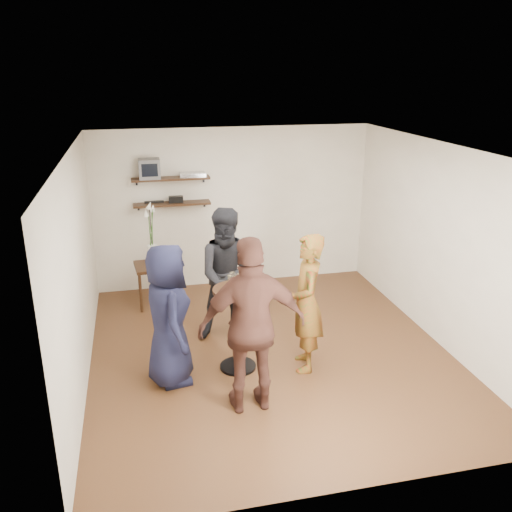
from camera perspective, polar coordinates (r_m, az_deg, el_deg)
The scene contains 18 objects.
room at distance 6.57m, azimuth 1.58°, elevation -0.13°, with size 4.58×5.08×2.68m.
shelf_upper at distance 8.55m, azimuth -8.96°, elevation 8.06°, with size 1.20×0.25×0.04m, color black.
shelf_lower at distance 8.63m, azimuth -8.83°, elevation 5.45°, with size 1.20×0.25×0.04m, color black.
crt_monitor at distance 8.50m, azimuth -11.17°, elevation 9.02°, with size 0.32×0.30×0.30m, color #59595B.
dvd_deck at distance 8.56m, azimuth -6.71°, elevation 8.51°, with size 0.40×0.24×0.06m, color silver.
radio at distance 8.62m, azimuth -8.43°, elevation 5.92°, with size 0.22×0.10×0.10m, color black.
power_strip at distance 8.66m, azimuth -10.68°, elevation 5.61°, with size 0.30×0.05×0.03m, color black.
side_table at distance 8.35m, azimuth -10.70°, elevation -1.60°, with size 0.60×0.60×0.66m.
vase_lilies at distance 8.21m, azimuth -10.88°, elevation 1.17°, with size 0.20×0.20×1.00m.
drinks_table at distance 6.46m, azimuth -1.97°, elevation -6.52°, with size 0.57×0.57×1.04m.
wine_glass_fl at distance 6.22m, azimuth -2.69°, elevation -2.53°, with size 0.06×0.06×0.19m.
wine_glass_fr at distance 6.24m, azimuth -1.44°, elevation -2.34°, with size 0.07×0.07×0.21m.
wine_glass_bl at distance 6.30m, azimuth -2.47°, elevation -2.22°, with size 0.06×0.06×0.19m.
wine_glass_br at distance 6.27m, azimuth -1.78°, elevation -2.36°, with size 0.06×0.06×0.18m.
person_plaid at distance 6.44m, azimuth 5.35°, elevation -4.96°, with size 0.62×0.41×1.69m, color #B72A14.
person_dark at distance 7.12m, azimuth -2.79°, elevation -2.00°, with size 0.88×0.68×1.80m, color black.
person_navy at distance 6.22m, azimuth -9.25°, elevation -6.18°, with size 0.82×0.53×1.67m, color #161833.
person_brown at distance 5.61m, azimuth -0.39°, elevation -7.41°, with size 1.13×0.47×1.92m, color #48271F.
Camera 1 is at (-1.54, -5.99, 3.49)m, focal length 38.00 mm.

